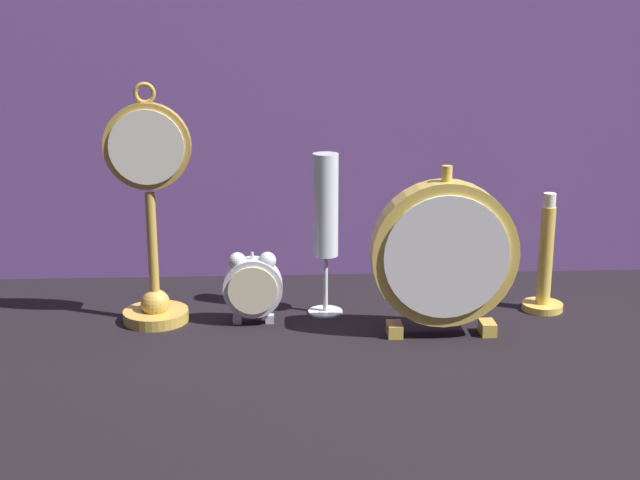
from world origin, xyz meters
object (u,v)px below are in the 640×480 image
champagne_flute (326,217)px  brass_candlestick (545,270)px  mantel_clock_silver (444,254)px  pocket_watch_on_stand (151,218)px  alarm_clock_twin_bell (253,284)px

champagne_flute → brass_candlestick: champagne_flute is taller
mantel_clock_silver → pocket_watch_on_stand: bearing=169.3°
champagne_flute → mantel_clock_silver: bearing=-32.6°
pocket_watch_on_stand → brass_candlestick: 0.57m
mantel_clock_silver → champagne_flute: 0.18m
pocket_watch_on_stand → mantel_clock_silver: (0.40, -0.07, -0.04)m
alarm_clock_twin_bell → brass_candlestick: (0.42, 0.04, 0.00)m
champagne_flute → alarm_clock_twin_bell: bearing=-159.4°
mantel_clock_silver → brass_candlestick: mantel_clock_silver is taller
alarm_clock_twin_bell → champagne_flute: champagne_flute is taller
mantel_clock_silver → alarm_clock_twin_bell: bearing=167.1°
alarm_clock_twin_bell → brass_candlestick: 0.43m
pocket_watch_on_stand → brass_candlestick: bearing=2.0°
alarm_clock_twin_bell → mantel_clock_silver: mantel_clock_silver is taller
mantel_clock_silver → brass_candlestick: size_ratio=1.33×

